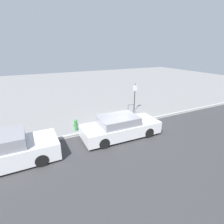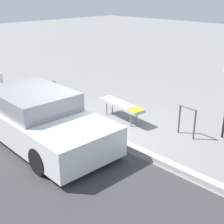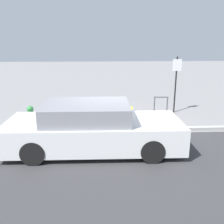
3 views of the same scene
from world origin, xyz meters
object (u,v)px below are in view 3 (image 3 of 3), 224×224
(bench, at_px, (110,109))
(fire_hydrant, at_px, (31,116))
(bike_rack, at_px, (161,105))
(sign_post, at_px, (176,80))
(parked_car_near, at_px, (92,128))

(bench, bearing_deg, fire_hydrant, -162.51)
(bike_rack, height_order, sign_post, sign_post)
(bench, bearing_deg, parked_car_near, -96.96)
(bench, distance_m, parked_car_near, 2.59)
(parked_car_near, bearing_deg, fire_hydrant, 138.59)
(sign_post, bearing_deg, fire_hydrant, -164.19)
(parked_car_near, bearing_deg, bench, 77.45)
(bench, xyz_separation_m, parked_car_near, (-0.62, -2.51, 0.15))
(fire_hydrant, bearing_deg, parked_car_near, -42.65)
(sign_post, height_order, parked_car_near, sign_post)
(sign_post, bearing_deg, bench, -159.21)
(sign_post, distance_m, fire_hydrant, 5.80)
(bench, distance_m, bike_rack, 2.04)
(fire_hydrant, relative_size, parked_car_near, 0.16)
(bench, height_order, fire_hydrant, fire_hydrant)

